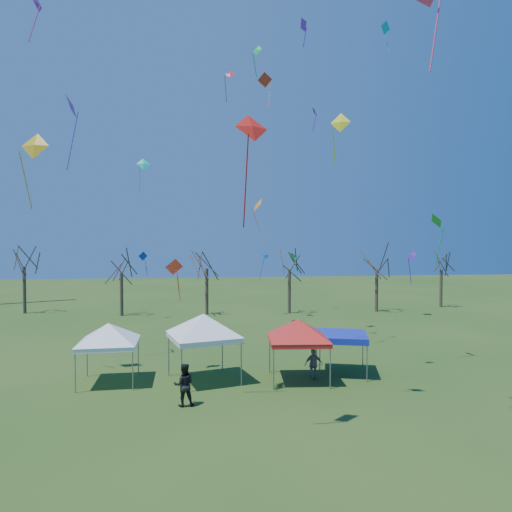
{
  "coord_description": "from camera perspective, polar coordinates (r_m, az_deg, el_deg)",
  "views": [
    {
      "loc": [
        -3.29,
        -21.63,
        7.49
      ],
      "look_at": [
        -0.12,
        3.0,
        6.62
      ],
      "focal_mm": 32.0,
      "sensor_mm": 36.0,
      "label": 1
    }
  ],
  "objects": [
    {
      "name": "kite_5",
      "position": [
        17.04,
        -0.56,
        15.65
      ],
      "size": [
        1.46,
        1.09,
        4.2
      ],
      "rotation": [
        0.0,
        0.0,
        0.29
      ],
      "color": "red",
      "rests_on": "ground"
    },
    {
      "name": "kite_24",
      "position": [
        35.55,
        0.13,
        24.25
      ],
      "size": [
        0.81,
        0.83,
        2.19
      ],
      "rotation": [
        0.0,
        0.0,
        5.48
      ],
      "color": "green",
      "rests_on": "ground"
    },
    {
      "name": "kite_11",
      "position": [
        39.92,
        0.17,
        6.42
      ],
      "size": [
        1.11,
        1.52,
        2.98
      ],
      "rotation": [
        0.0,
        0.0,
        4.92
      ],
      "color": "orange",
      "rests_on": "ground"
    },
    {
      "name": "kite_12",
      "position": [
        47.09,
        18.88,
        0.0
      ],
      "size": [
        1.07,
        1.28,
        3.37
      ],
      "rotation": [
        0.0,
        0.0,
        5.09
      ],
      "color": "#49169E",
      "rests_on": "ground"
    },
    {
      "name": "person_dark",
      "position": [
        21.61,
        -8.99,
        -15.61
      ],
      "size": [
        0.98,
        0.79,
        1.92
      ],
      "primitive_type": "imported",
      "rotation": [
        0.0,
        0.0,
        3.21
      ],
      "color": "black",
      "rests_on": "ground"
    },
    {
      "name": "tree_2",
      "position": [
        46.04,
        -6.18,
        0.49
      ],
      "size": [
        3.71,
        3.71,
        8.18
      ],
      "color": "#3D2D21",
      "rests_on": "ground"
    },
    {
      "name": "kite_3",
      "position": [
        48.08,
        1.14,
        21.12
      ],
      "size": [
        1.56,
        1.07,
        3.6
      ],
      "rotation": [
        0.0,
        0.0,
        2.81
      ],
      "color": "red",
      "rests_on": "ground"
    },
    {
      "name": "tree_4",
      "position": [
        49.32,
        14.88,
        0.27
      ],
      "size": [
        3.58,
        3.58,
        7.89
      ],
      "color": "#3D2D21",
      "rests_on": "ground"
    },
    {
      "name": "kite_1",
      "position": [
        26.1,
        -10.2,
        -1.37
      ],
      "size": [
        1.21,
        0.94,
        2.42
      ],
      "rotation": [
        0.0,
        0.0,
        3.53
      ],
      "color": "red",
      "rests_on": "ground"
    },
    {
      "name": "tent_red",
      "position": [
        24.56,
        5.31,
        -8.37
      ],
      "size": [
        4.3,
        4.3,
        3.81
      ],
      "rotation": [
        0.0,
        0.0,
        -0.09
      ],
      "color": "gray",
      "rests_on": "ground"
    },
    {
      "name": "kite_27",
      "position": [
        20.87,
        10.47,
        16.0
      ],
      "size": [
        0.89,
        0.72,
        2.19
      ],
      "rotation": [
        0.0,
        0.0,
        5.78
      ],
      "color": "yellow",
      "rests_on": "ground"
    },
    {
      "name": "kite_19",
      "position": [
        43.56,
        4.62,
        -0.05
      ],
      "size": [
        0.8,
        0.86,
        2.07
      ],
      "rotation": [
        0.0,
        0.0,
        2.23
      ],
      "color": "green",
      "rests_on": "ground"
    },
    {
      "name": "tent_white_mid",
      "position": [
        24.52,
        -6.57,
        -7.75
      ],
      "size": [
        4.54,
        4.54,
        4.14
      ],
      "rotation": [
        0.0,
        0.0,
        0.26
      ],
      "color": "gray",
      "rests_on": "ground"
    },
    {
      "name": "tree_5",
      "position": [
        54.85,
        22.17,
        0.01
      ],
      "size": [
        3.39,
        3.39,
        7.46
      ],
      "color": "#3D2D21",
      "rests_on": "ground"
    },
    {
      "name": "kite_13",
      "position": [
        43.96,
        -13.95,
        -0.06
      ],
      "size": [
        0.91,
        0.79,
        2.33
      ],
      "rotation": [
        0.0,
        0.0,
        3.67
      ],
      "color": "#1235C0",
      "rests_on": "ground"
    },
    {
      "name": "tree_3",
      "position": [
        46.64,
        4.2,
        0.26
      ],
      "size": [
        3.59,
        3.59,
        7.91
      ],
      "color": "#3D2D21",
      "rests_on": "ground"
    },
    {
      "name": "kite_14",
      "position": [
        27.62,
        -25.96,
        12.26
      ],
      "size": [
        1.65,
        1.14,
        4.1
      ],
      "rotation": [
        0.0,
        0.0,
        6.06
      ],
      "color": "gold",
      "rests_on": "ground"
    },
    {
      "name": "kite_15",
      "position": [
        34.11,
        6.02,
        26.77
      ],
      "size": [
        0.57,
        1.02,
        2.03
      ],
      "rotation": [
        0.0,
        0.0,
        1.77
      ],
      "color": "#691BBF",
      "rests_on": "ground"
    },
    {
      "name": "tree_1",
      "position": [
        46.91,
        -16.5,
        -0.16
      ],
      "size": [
        3.42,
        3.42,
        7.54
      ],
      "color": "#3D2D21",
      "rests_on": "ground"
    },
    {
      "name": "kite_6",
      "position": [
        51.53,
        15.83,
        25.74
      ],
      "size": [
        1.36,
        0.97,
        3.12
      ],
      "rotation": [
        0.0,
        0.0,
        3.62
      ],
      "color": "#0DB7C3",
      "rests_on": "ground"
    },
    {
      "name": "person_grey",
      "position": [
        25.33,
        7.19,
        -13.27
      ],
      "size": [
        0.99,
        0.45,
        1.65
      ],
      "primitive_type": "imported",
      "rotation": [
        0.0,
        0.0,
        3.19
      ],
      "color": "slate",
      "rests_on": "ground"
    },
    {
      "name": "kite_18",
      "position": [
        31.65,
        7.33,
        17.42
      ],
      "size": [
        0.4,
        0.68,
        1.66
      ],
      "rotation": [
        0.0,
        0.0,
        1.44
      ],
      "color": "#6717A2",
      "rests_on": "ground"
    },
    {
      "name": "tree_0",
      "position": [
        52.08,
        -27.04,
        0.68
      ],
      "size": [
        3.83,
        3.83,
        8.44
      ],
      "color": "#3D2D21",
      "rests_on": "ground"
    },
    {
      "name": "kite_26",
      "position": [
        43.34,
        -3.28,
        21.69
      ],
      "size": [
        1.05,
        0.94,
        2.76
      ],
      "rotation": [
        0.0,
        0.0,
        6.02
      ],
      "color": "red",
      "rests_on": "ground"
    },
    {
      "name": "kite_17",
      "position": [
        30.12,
        21.69,
        4.04
      ],
      "size": [
        0.7,
        1.1,
        3.24
      ],
      "rotation": [
        0.0,
        0.0,
        1.63
      ],
      "color": "#169530",
      "rests_on": "ground"
    },
    {
      "name": "kite_22",
      "position": [
        44.87,
        1.16,
        -0.04
      ],
      "size": [
        1.08,
        0.98,
        2.93
      ],
      "rotation": [
        0.0,
        0.0,
        0.45
      ],
      "color": "blue",
      "rests_on": "ground"
    },
    {
      "name": "kite_2",
      "position": [
        42.15,
        -13.92,
        11.08
      ],
      "size": [
        1.31,
        0.85,
        3.03
      ],
      "rotation": [
        0.0,
        0.0,
        0.16
      ],
      "color": "#0DCEA2",
      "rests_on": "ground"
    },
    {
      "name": "tent_blue",
      "position": [
        26.36,
        10.51,
        -9.87
      ],
      "size": [
        3.56,
        3.56,
        2.27
      ],
      "rotation": [
        0.0,
        0.0,
        -0.28
      ],
      "color": "gray",
      "rests_on": "ground"
    },
    {
      "name": "tent_white_west",
      "position": [
        25.25,
        -17.97,
        -8.47
      ],
      "size": [
        4.14,
        4.14,
        3.65
      ],
      "rotation": [
        0.0,
        0.0,
        0.03
      ],
      "color": "gray",
      "rests_on": "ground"
    },
    {
      "name": "ground",
      "position": [
        23.13,
        1.3,
        -16.89
      ],
      "size": [
        140.0,
        140.0,
        0.0
      ],
      "primitive_type": "plane",
      "color": "#264C18",
      "rests_on": "ground"
    },
    {
      "name": "kite_7",
      "position": [
        35.51,
        -25.61,
        26.47
      ],
      "size": [
        0.86,
        1.08,
        3.06
      ],
      "rotation": [
        0.0,
        0.0,
        1.33
      ],
      "color": "#D62FAA",
      "rests_on": "ground"
    },
    {
      "name": "kite_8",
      "position": [
        30.6,
        -22.0,
        16.94
      ],
      "size": [
        1.11,
        1.7,
        4.62
      ],
      "rotation": [
        0.0,
        0.0,
        1.83
      ],
      "color": "purple",
      "rests_on": "ground"
    }
  ]
}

